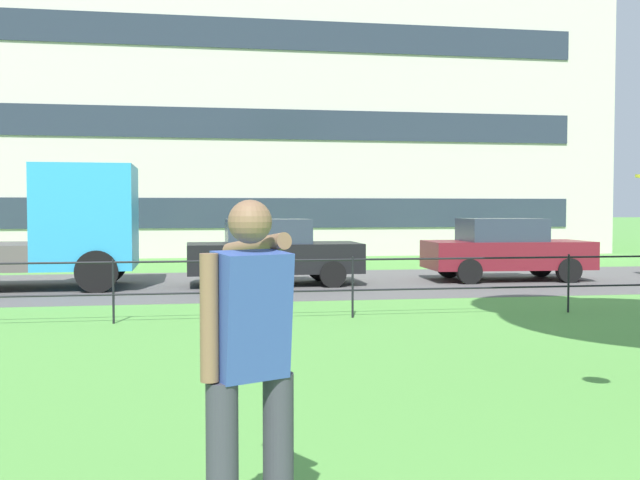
% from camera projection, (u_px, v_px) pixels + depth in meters
% --- Properties ---
extents(street_strip, '(80.00, 6.80, 0.01)m').
position_uv_depth(street_strip, '(304.00, 283.00, 17.43)').
color(street_strip, '#565454').
rests_on(street_strip, ground).
extents(park_fence, '(37.77, 0.04, 1.00)m').
position_uv_depth(park_fence, '(353.00, 277.00, 11.86)').
color(park_fence, black).
rests_on(park_fence, ground).
extents(person_thrower, '(0.47, 0.86, 1.81)m').
position_uv_depth(person_thrower, '(249.00, 365.00, 3.66)').
color(person_thrower, '#383842').
rests_on(person_thrower, ground).
extents(flatbed_truck_far_right, '(7.34, 2.54, 2.75)m').
position_uv_depth(flatbed_truck_far_right, '(18.00, 234.00, 16.16)').
color(flatbed_truck_far_right, '#2D99D1').
rests_on(flatbed_truck_far_right, ground).
extents(car_black_right, '(4.03, 1.86, 1.54)m').
position_uv_depth(car_black_right, '(272.00, 252.00, 17.01)').
color(car_black_right, black).
rests_on(car_black_right, ground).
extents(car_maroon_left, '(4.06, 1.93, 1.54)m').
position_uv_depth(car_maroon_left, '(505.00, 249.00, 18.14)').
color(car_maroon_left, maroon).
rests_on(car_maroon_left, ground).
extents(apartment_building_background, '(25.69, 14.77, 19.98)m').
position_uv_depth(apartment_building_background, '(277.00, 32.00, 33.88)').
color(apartment_building_background, beige).
rests_on(apartment_building_background, ground).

